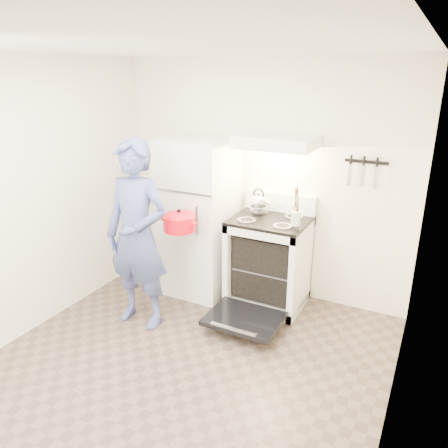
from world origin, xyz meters
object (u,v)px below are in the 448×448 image
(tea_kettle, at_px, (258,201))
(dutch_oven, at_px, (179,223))
(stove_body, at_px, (269,263))
(person, at_px, (137,236))
(refrigerator, at_px, (199,217))

(tea_kettle, height_order, dutch_oven, tea_kettle)
(stove_body, distance_m, person, 1.39)
(refrigerator, height_order, person, person)
(refrigerator, bearing_deg, stove_body, 1.77)
(refrigerator, xyz_separation_m, stove_body, (0.81, 0.02, -0.39))
(stove_body, xyz_separation_m, tea_kettle, (-0.17, 0.10, 0.62))
(stove_body, bearing_deg, tea_kettle, 151.08)
(tea_kettle, bearing_deg, person, -128.90)
(person, relative_size, dutch_oven, 4.77)
(refrigerator, height_order, dutch_oven, refrigerator)
(stove_body, xyz_separation_m, person, (-0.97, -0.90, 0.44))
(stove_body, distance_m, tea_kettle, 0.66)
(refrigerator, distance_m, dutch_oven, 0.58)
(tea_kettle, height_order, person, person)
(refrigerator, height_order, stove_body, refrigerator)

